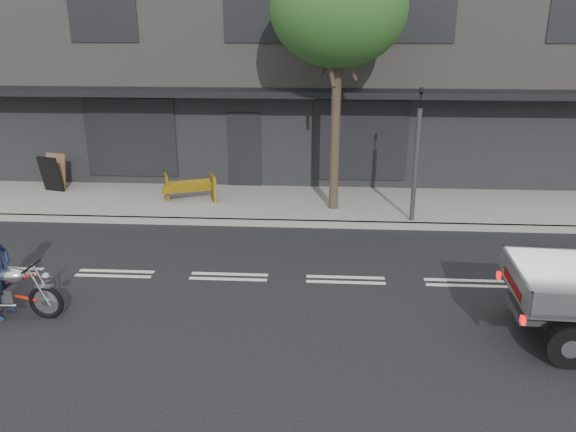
# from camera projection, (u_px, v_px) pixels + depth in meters

# --- Properties ---
(ground) EXTENTS (80.00, 80.00, 0.00)m
(ground) POSITION_uv_depth(u_px,v_px,m) (229.00, 277.00, 11.57)
(ground) COLOR black
(ground) RESTS_ON ground
(sidewalk) EXTENTS (32.00, 3.20, 0.15)m
(sidewalk) POSITION_uv_depth(u_px,v_px,m) (255.00, 203.00, 15.97)
(sidewalk) COLOR gray
(sidewalk) RESTS_ON ground
(kerb) EXTENTS (32.00, 0.20, 0.15)m
(kerb) POSITION_uv_depth(u_px,v_px,m) (248.00, 222.00, 14.47)
(kerb) COLOR gray
(kerb) RESTS_ON ground
(building_main) EXTENTS (26.00, 10.00, 8.00)m
(building_main) POSITION_uv_depth(u_px,v_px,m) (274.00, 49.00, 20.90)
(building_main) COLOR slate
(building_main) RESTS_ON ground
(street_tree) EXTENTS (3.40, 3.40, 6.74)m
(street_tree) POSITION_uv_depth(u_px,v_px,m) (339.00, 8.00, 13.66)
(street_tree) COLOR #382B21
(street_tree) RESTS_ON ground
(traffic_light_pole) EXTENTS (0.12, 0.12, 3.50)m
(traffic_light_pole) POSITION_uv_depth(u_px,v_px,m) (416.00, 163.00, 13.94)
(traffic_light_pole) COLOR #2D2D30
(traffic_light_pole) RESTS_ON ground
(motorcycle) EXTENTS (1.98, 0.58, 1.02)m
(motorcycle) POSITION_uv_depth(u_px,v_px,m) (9.00, 289.00, 9.89)
(motorcycle) COLOR black
(motorcycle) RESTS_ON ground
(construction_barrier) EXTENTS (1.53, 1.04, 0.80)m
(construction_barrier) POSITION_uv_depth(u_px,v_px,m) (188.00, 189.00, 15.67)
(construction_barrier) COLOR #E1A40B
(construction_barrier) RESTS_ON sidewalk
(sandwich_board) EXTENTS (0.78, 0.63, 1.08)m
(sandwich_board) POSITION_uv_depth(u_px,v_px,m) (50.00, 174.00, 16.64)
(sandwich_board) COLOR black
(sandwich_board) RESTS_ON sidewalk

